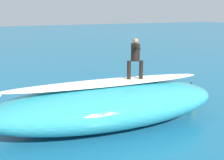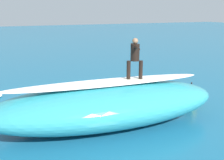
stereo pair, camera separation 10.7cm
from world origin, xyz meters
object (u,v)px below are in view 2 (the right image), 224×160
object	(u,v)px
surfer_riding	(135,55)
surfer_paddling	(97,93)
surfboard_riding	(134,80)
buoy_marker	(190,99)
surfboard_paddling	(95,96)

from	to	relation	value
surfer_riding	surfer_paddling	size ratio (longest dim) A/B	0.89
surfboard_riding	buoy_marker	distance (m)	3.41
surfboard_riding	surfboard_paddling	world-z (taller)	surfboard_riding
surfer_riding	buoy_marker	world-z (taller)	surfer_riding
surfboard_riding	surfboard_paddling	xyz separation A→B (m)	(0.28, -3.45, -1.56)
surfboard_paddling	buoy_marker	world-z (taller)	buoy_marker
surfboard_riding	surfboard_paddling	distance (m)	3.79
surfer_paddling	buoy_marker	world-z (taller)	buoy_marker
surfer_riding	buoy_marker	bearing A→B (deg)	-150.09
surfer_riding	surfer_paddling	bearing A→B (deg)	-67.94
surfer_paddling	buoy_marker	bearing A→B (deg)	-146.04
surfboard_riding	surfboard_paddling	bearing A→B (deg)	-67.47
surfboard_paddling	buoy_marker	xyz separation A→B (m)	(-3.36, 2.79, 0.27)
surfboard_riding	surfer_paddling	xyz separation A→B (m)	(0.24, -3.33, -1.39)
surfer_riding	buoy_marker	distance (m)	3.83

